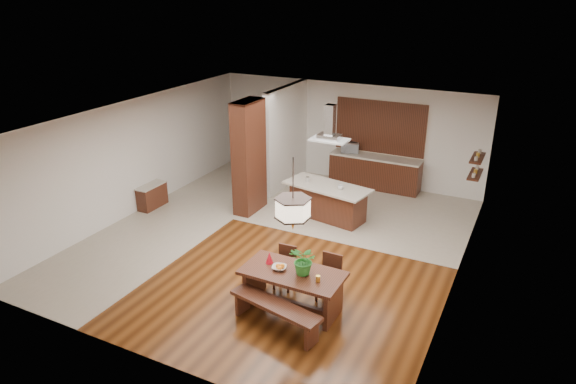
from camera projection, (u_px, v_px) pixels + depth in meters
The scene contains 25 objects.
room_shell at pixel (276, 155), 11.12m from camera, with size 9.00×9.04×2.92m.
tile_hallway at pixel (181, 217), 13.03m from camera, with size 2.50×9.00×0.01m, color #AFA492.
tile_kitchen at pixel (363, 210), 13.44m from camera, with size 5.50×4.00×0.01m, color #AFA492.
soffit_band at pixel (275, 118), 10.81m from camera, with size 8.00×9.00×0.02m, color #3C1E0F.
partition_pier at pixel (249, 157), 12.92m from camera, with size 0.45×1.00×2.90m, color black.
partition_stub at pixel (286, 137), 14.66m from camera, with size 0.18×2.40×2.90m, color silver.
hallway_console at pixel (152, 196), 13.52m from camera, with size 0.37×0.88×0.63m, color black.
hallway_doorway at pixel (265, 135), 16.26m from camera, with size 1.10×0.20×2.10m, color black.
rear_counter at pixel (375, 172), 14.78m from camera, with size 2.60×0.62×0.95m.
kitchen_window at pixel (380, 127), 14.52m from camera, with size 2.60×0.08×1.50m, color #9C602E.
shelf_lower at pixel (475, 174), 11.92m from camera, with size 0.26×0.90×0.04m, color black.
shelf_upper at pixel (478, 158), 11.77m from camera, with size 0.26×0.90×0.04m, color black.
dining_table at pixel (293, 282), 9.18m from camera, with size 1.84×0.93×0.76m.
dining_bench at pixel (275, 316), 8.75m from camera, with size 1.75×0.38×0.49m, color black, non-canonical shape.
dining_chair_left at pixel (284, 268), 9.88m from camera, with size 0.37×0.37×0.84m, color black, non-canonical shape.
dining_chair_right at pixel (328, 278), 9.49m from camera, with size 0.39×0.39×0.89m, color black, non-canonical shape.
pendant_lantern at pixel (293, 195), 8.54m from camera, with size 0.64×0.64×1.31m, color beige, non-canonical shape.
foliage_plant at pixel (304, 260), 8.92m from camera, with size 0.49×0.43×0.55m, color #297B29.
fruit_bowl at pixel (279, 268), 9.17m from camera, with size 0.25×0.25×0.06m, color beige.
napkin_cone at pixel (269, 258), 9.35m from camera, with size 0.14×0.14×0.22m, color red.
gold_ornament at pixel (318, 279), 8.78m from camera, with size 0.08×0.08×0.11m, color gold.
kitchen_island at pixel (327, 201), 12.85m from camera, with size 2.28×1.31×0.89m.
range_hood at pixel (330, 123), 12.10m from camera, with size 0.90×0.55×0.87m, color silver, non-canonical shape.
island_cup at pixel (341, 187), 12.41m from camera, with size 0.13×0.13×0.10m, color silver.
microwave at pixel (350, 147), 14.91m from camera, with size 0.51×0.35×0.29m, color silver.
Camera 1 is at (4.98, -9.36, 5.50)m, focal length 32.00 mm.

